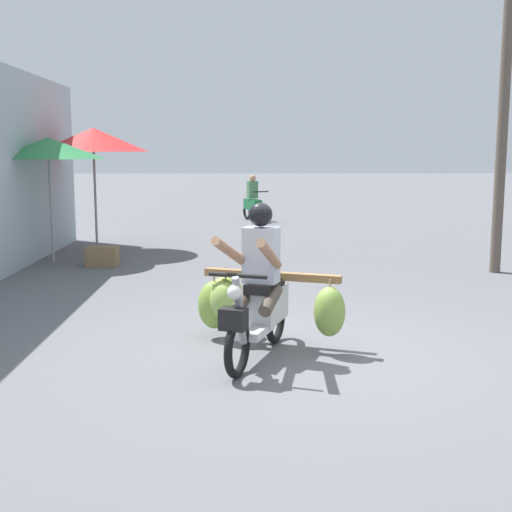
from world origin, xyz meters
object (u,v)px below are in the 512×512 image
Objects in this scene: motorbike_main_loaded at (252,297)px; market_umbrella_further_along at (93,140)px; utility_pole at (506,67)px; produce_crate at (102,256)px; market_umbrella_near_shop at (48,148)px; motorbike_distant_ahead_left at (253,202)px.

motorbike_main_loaded is 0.77× the size of market_umbrella_further_along.
produce_crate is at bearing 173.38° from utility_pole.
market_umbrella_near_shop is at bearing -112.07° from market_umbrella_further_along.
motorbike_distant_ahead_left is 7.39m from market_umbrella_further_along.
motorbike_distant_ahead_left is (0.22, 13.44, 0.01)m from motorbike_main_loaded.
produce_crate is (-2.90, -8.10, -0.39)m from motorbike_distant_ahead_left.
motorbike_distant_ahead_left is 10.23m from utility_pole.
motorbike_distant_ahead_left is 0.65× the size of market_umbrella_near_shop.
market_umbrella_near_shop reaches higher than motorbike_distant_ahead_left.
motorbike_distant_ahead_left is 8.61m from produce_crate.
motorbike_distant_ahead_left is 0.22× the size of utility_pole.
market_umbrella_near_shop is (-3.92, -7.67, 1.58)m from motorbike_distant_ahead_left.
market_umbrella_near_shop is 1.46m from market_umbrella_further_along.
market_umbrella_near_shop is 0.91× the size of market_umbrella_further_along.
motorbike_distant_ahead_left is 8.76m from market_umbrella_near_shop.
motorbike_main_loaded is 0.85× the size of market_umbrella_near_shop.
utility_pole reaches higher than market_umbrella_further_along.
market_umbrella_near_shop is at bearing 171.21° from utility_pole.
market_umbrella_near_shop reaches higher than produce_crate.
market_umbrella_near_shop is at bearing 157.26° from produce_crate.
market_umbrella_further_along is at bearing 160.96° from utility_pole.
market_umbrella_further_along is 4.59× the size of produce_crate.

